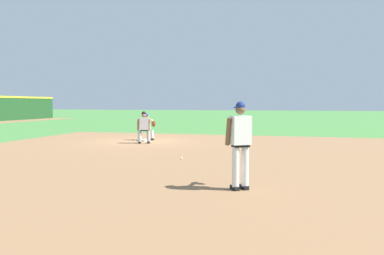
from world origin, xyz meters
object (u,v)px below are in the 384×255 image
at_px(pitcher, 240,140).
at_px(first_baseman, 147,125).
at_px(first_base_bag, 143,140).
at_px(baserunner, 144,126).
at_px(baseball, 181,158).

bearing_deg(pitcher, first_baseman, 31.75).
bearing_deg(first_base_bag, first_baseman, -1.00).
relative_size(first_baseman, baserunner, 0.92).
bearing_deg(first_base_bag, baseball, -145.97).
bearing_deg(baserunner, baseball, -144.44).
bearing_deg(pitcher, baserunner, 34.05).
relative_size(pitcher, baserunner, 1.27).
bearing_deg(first_base_bag, baserunner, -154.15).
relative_size(pitcher, first_baseman, 1.39).
bearing_deg(first_baseman, baseball, -148.65).
bearing_deg(baserunner, first_base_bag, 25.85).
distance_m(pitcher, first_baseman, 11.01).
distance_m(first_base_bag, pitcher, 10.61).
xyz_separation_m(baseball, pitcher, (-3.80, -2.40, 1.02)).
height_order(baseball, pitcher, pitcher).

